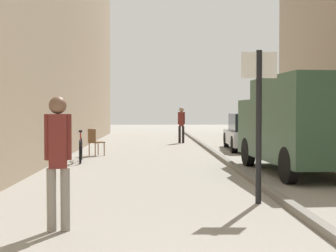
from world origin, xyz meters
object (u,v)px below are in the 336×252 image
object	(u,v)px
parked_car	(250,132)
street_sign_post	(259,113)
pedestrian_main_foreground	(58,154)
pedestrian_mid_block	(181,122)
cafe_chair_near_window	(95,140)
bicycle_leaning	(81,149)
delivery_van	(303,122)

from	to	relation	value
parked_car	street_sign_post	bearing A→B (deg)	-97.75
parked_car	street_sign_post	distance (m)	11.49
pedestrian_main_foreground	street_sign_post	distance (m)	3.58
pedestrian_mid_block	pedestrian_main_foreground	bearing A→B (deg)	-90.72
pedestrian_mid_block	parked_car	xyz separation A→B (m)	(2.54, -4.14, -0.29)
street_sign_post	cafe_chair_near_window	world-z (taller)	street_sign_post
cafe_chair_near_window	parked_car	bearing A→B (deg)	71.64
bicycle_leaning	pedestrian_main_foreground	bearing A→B (deg)	-90.42
street_sign_post	bicycle_leaning	xyz separation A→B (m)	(-4.02, 6.89, -1.16)
pedestrian_mid_block	street_sign_post	size ratio (longest dim) A/B	0.67
parked_car	pedestrian_main_foreground	bearing A→B (deg)	-108.59
parked_car	bicycle_leaning	size ratio (longest dim) A/B	2.43
pedestrian_mid_block	bicycle_leaning	size ratio (longest dim) A/B	0.98
pedestrian_main_foreground	street_sign_post	size ratio (longest dim) A/B	0.68
parked_car	street_sign_post	size ratio (longest dim) A/B	1.65
pedestrian_main_foreground	pedestrian_mid_block	bearing A→B (deg)	73.80
pedestrian_mid_block	bicycle_leaning	bearing A→B (deg)	-105.03
parked_car	cafe_chair_near_window	bearing A→B (deg)	-155.07
pedestrian_main_foreground	bicycle_leaning	distance (m)	8.79
parked_car	delivery_van	bearing A→B (deg)	-88.17
delivery_van	pedestrian_mid_block	bearing A→B (deg)	98.33
cafe_chair_near_window	delivery_van	bearing A→B (deg)	9.26
pedestrian_mid_block	delivery_van	size ratio (longest dim) A/B	0.34
pedestrian_main_foreground	cafe_chair_near_window	xyz separation A→B (m)	(-0.80, 10.68, -0.47)
pedestrian_main_foreground	cafe_chair_near_window	world-z (taller)	pedestrian_main_foreground
pedestrian_mid_block	cafe_chair_near_window	distance (m)	7.39
bicycle_leaning	cafe_chair_near_window	bearing A→B (deg)	77.57
parked_car	bicycle_leaning	xyz separation A→B (m)	(-6.14, -4.37, -0.33)
pedestrian_mid_block	bicycle_leaning	world-z (taller)	pedestrian_mid_block
delivery_van	street_sign_post	world-z (taller)	street_sign_post
pedestrian_main_foreground	bicycle_leaning	bearing A→B (deg)	88.90
delivery_van	bicycle_leaning	size ratio (longest dim) A/B	2.89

